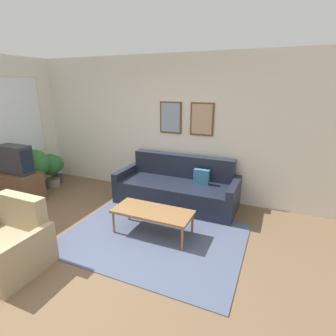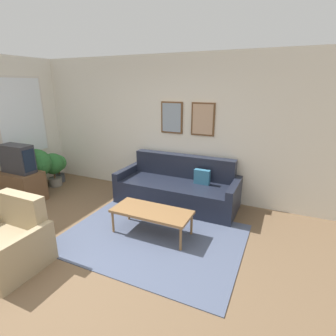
{
  "view_description": "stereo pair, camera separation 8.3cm",
  "coord_description": "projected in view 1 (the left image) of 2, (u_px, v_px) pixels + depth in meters",
  "views": [
    {
      "loc": [
        2.27,
        -2.0,
        2.16
      ],
      "look_at": [
        0.65,
        1.75,
        0.85
      ],
      "focal_mm": 28.0,
      "sensor_mm": 36.0,
      "label": 1
    },
    {
      "loc": [
        2.35,
        -1.97,
        2.16
      ],
      "look_at": [
        0.65,
        1.75,
        0.85
      ],
      "focal_mm": 28.0,
      "sensor_mm": 36.0,
      "label": 2
    }
  ],
  "objects": [
    {
      "name": "ground_plane",
      "position": [
        65.0,
        266.0,
        3.27
      ],
      "size": [
        16.0,
        16.0,
        0.0
      ],
      "primitive_type": "plane",
      "color": "brown"
    },
    {
      "name": "area_rug",
      "position": [
        153.0,
        238.0,
        3.85
      ],
      "size": [
        2.57,
        1.9,
        0.01
      ],
      "color": "#4C5670",
      "rests_on": "ground_plane"
    },
    {
      "name": "wall_back",
      "position": [
        158.0,
        127.0,
        5.23
      ],
      "size": [
        8.0,
        0.09,
        2.7
      ],
      "color": "silver",
      "rests_on": "ground_plane"
    },
    {
      "name": "couch",
      "position": [
        177.0,
        188.0,
        4.91
      ],
      "size": [
        2.23,
        0.9,
        0.87
      ],
      "color": "#1E2333",
      "rests_on": "ground_plane"
    },
    {
      "name": "coffee_table",
      "position": [
        153.0,
        213.0,
        3.86
      ],
      "size": [
        1.18,
        0.51,
        0.39
      ],
      "color": "olive",
      "rests_on": "ground_plane"
    },
    {
      "name": "tv_stand",
      "position": [
        20.0,
        187.0,
        4.98
      ],
      "size": [
        0.79,
        0.49,
        0.58
      ],
      "color": "brown",
      "rests_on": "ground_plane"
    },
    {
      "name": "tv",
      "position": [
        15.0,
        160.0,
        4.81
      ],
      "size": [
        0.64,
        0.28,
        0.53
      ],
      "color": "#2D2D33",
      "rests_on": "tv_stand"
    },
    {
      "name": "armchair",
      "position": [
        9.0,
        247.0,
        3.17
      ],
      "size": [
        0.87,
        0.76,
        0.86
      ],
      "rotation": [
        0.0,
        0.0,
        0.05
      ],
      "color": "tan",
      "rests_on": "ground_plane"
    },
    {
      "name": "potted_plant_tall",
      "position": [
        34.0,
        165.0,
        5.26
      ],
      "size": [
        0.58,
        0.58,
        0.92
      ],
      "color": "slate",
      "rests_on": "ground_plane"
    },
    {
      "name": "potted_plant_by_window",
      "position": [
        56.0,
        166.0,
        5.92
      ],
      "size": [
        0.37,
        0.37,
        0.64
      ],
      "color": "#383D42",
      "rests_on": "ground_plane"
    },
    {
      "name": "potted_plant_small",
      "position": [
        51.0,
        167.0,
        5.67
      ],
      "size": [
        0.46,
        0.46,
        0.74
      ],
      "color": "slate",
      "rests_on": "ground_plane"
    }
  ]
}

